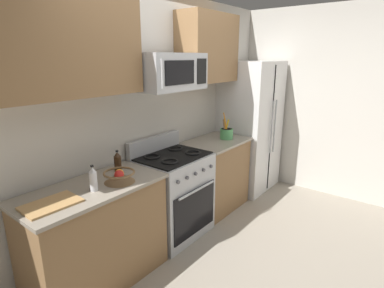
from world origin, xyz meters
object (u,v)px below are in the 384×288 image
object	(u,v)px
refrigerator	(250,127)
fruit_basket	(119,176)
microwave	(169,72)
bottle_soy	(118,162)
bottle_vinegar	(93,179)
utensil_crock	(226,133)
cutting_board	(51,204)
range_oven	(173,194)

from	to	relation	value
refrigerator	fruit_basket	xyz separation A→B (m)	(-2.48, -0.08, 0.03)
microwave	bottle_soy	world-z (taller)	microwave
bottle_vinegar	utensil_crock	bearing A→B (deg)	0.63
refrigerator	microwave	world-z (taller)	microwave
cutting_board	fruit_basket	bearing A→B (deg)	-4.90
bottle_soy	utensil_crock	bearing A→B (deg)	-6.01
refrigerator	bottle_soy	size ratio (longest dim) A/B	9.35
microwave	fruit_basket	xyz separation A→B (m)	(-0.79, -0.13, -0.82)
microwave	utensil_crock	world-z (taller)	microwave
refrigerator	cutting_board	bearing A→B (deg)	-179.35
fruit_basket	bottle_vinegar	distance (m)	0.24
cutting_board	bottle_soy	world-z (taller)	bottle_soy
utensil_crock	bottle_vinegar	distance (m)	2.00
utensil_crock	fruit_basket	bearing A→B (deg)	-178.54
range_oven	utensil_crock	bearing A→B (deg)	-3.25
range_oven	bottle_soy	distance (m)	0.83
range_oven	bottle_soy	world-z (taller)	bottle_soy
utensil_crock	bottle_vinegar	world-z (taller)	utensil_crock
range_oven	refrigerator	distance (m)	1.76
utensil_crock	refrigerator	bearing A→B (deg)	3.09
range_oven	cutting_board	size ratio (longest dim) A/B	2.85
refrigerator	bottle_vinegar	bearing A→B (deg)	-178.72
utensil_crock	cutting_board	size ratio (longest dim) A/B	0.89
fruit_basket	bottle_soy	distance (m)	0.27
utensil_crock	fruit_basket	distance (m)	1.77
range_oven	bottle_vinegar	xyz separation A→B (m)	(-1.02, -0.08, 0.53)
range_oven	bottle_vinegar	size ratio (longest dim) A/B	5.14
utensil_crock	bottle_soy	bearing A→B (deg)	173.99
range_oven	fruit_basket	world-z (taller)	range_oven
fruit_basket	cutting_board	xyz separation A→B (m)	(-0.58, 0.05, -0.04)
fruit_basket	refrigerator	bearing A→B (deg)	1.93
utensil_crock	bottle_soy	world-z (taller)	utensil_crock
fruit_basket	bottle_soy	xyz separation A→B (m)	(0.16, 0.21, 0.04)
refrigerator	bottle_soy	xyz separation A→B (m)	(-2.33, 0.13, 0.07)
refrigerator	bottle_vinegar	distance (m)	2.72
bottle_soy	fruit_basket	bearing A→B (deg)	-126.28
microwave	cutting_board	bearing A→B (deg)	-176.75
cutting_board	bottle_vinegar	bearing A→B (deg)	-4.39
range_oven	bottle_vinegar	world-z (taller)	bottle_vinegar
range_oven	microwave	world-z (taller)	microwave
microwave	bottle_soy	xyz separation A→B (m)	(-0.63, 0.09, -0.79)
cutting_board	bottle_vinegar	distance (m)	0.35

